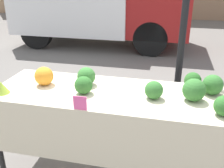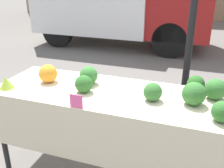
% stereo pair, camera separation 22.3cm
% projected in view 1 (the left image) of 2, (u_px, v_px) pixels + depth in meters
% --- Properties ---
extents(tent_pole, '(0.07, 0.07, 2.21)m').
position_uv_depth(tent_pole, '(181.00, 48.00, 2.69)').
color(tent_pole, black).
rests_on(tent_pole, ground_plane).
extents(market_table, '(2.11, 0.74, 0.86)m').
position_uv_depth(market_table, '(110.00, 108.00, 2.26)').
color(market_table, beige).
rests_on(market_table, ground_plane).
extents(orange_cauliflower, '(0.17, 0.17, 0.17)m').
position_uv_depth(orange_cauliflower, '(44.00, 76.00, 2.39)').
color(orange_cauliflower, orange).
rests_on(orange_cauliflower, market_table).
extents(romanesco_head, '(0.13, 0.13, 0.11)m').
position_uv_depth(romanesco_head, '(1.00, 87.00, 2.24)').
color(romanesco_head, '#93B238').
rests_on(romanesco_head, market_table).
extents(broccoli_head_0, '(0.15, 0.15, 0.15)m').
position_uv_depth(broccoli_head_0, '(224.00, 106.00, 1.88)').
color(broccoli_head_0, '#2D6628').
rests_on(broccoli_head_0, market_table).
extents(broccoli_head_1, '(0.17, 0.17, 0.17)m').
position_uv_depth(broccoli_head_1, '(86.00, 76.00, 2.39)').
color(broccoli_head_1, '#387533').
rests_on(broccoli_head_1, market_table).
extents(broccoli_head_2, '(0.19, 0.19, 0.19)m').
position_uv_depth(broccoli_head_2, '(194.00, 90.00, 2.09)').
color(broccoli_head_2, '#336B2D').
rests_on(broccoli_head_2, market_table).
extents(broccoli_head_3, '(0.15, 0.15, 0.15)m').
position_uv_depth(broccoli_head_3, '(154.00, 90.00, 2.13)').
color(broccoli_head_3, '#336B2D').
rests_on(broccoli_head_3, market_table).
extents(broccoli_head_4, '(0.15, 0.15, 0.15)m').
position_uv_depth(broccoli_head_4, '(83.00, 85.00, 2.22)').
color(broccoli_head_4, '#2D6628').
rests_on(broccoli_head_4, market_table).
extents(broccoli_head_5, '(0.15, 0.15, 0.15)m').
position_uv_depth(broccoli_head_5, '(193.00, 81.00, 2.32)').
color(broccoli_head_5, '#285B23').
rests_on(broccoli_head_5, market_table).
extents(broccoli_head_6, '(0.17, 0.17, 0.17)m').
position_uv_depth(broccoli_head_6, '(213.00, 85.00, 2.20)').
color(broccoli_head_6, '#336B2D').
rests_on(broccoli_head_6, market_table).
extents(price_sign, '(0.11, 0.01, 0.11)m').
position_uv_depth(price_sign, '(80.00, 103.00, 1.96)').
color(price_sign, '#F45B9E').
rests_on(price_sign, market_table).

